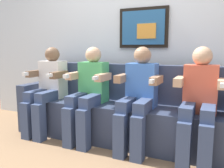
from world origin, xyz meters
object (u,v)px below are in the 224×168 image
(person_left_center, at_px, (89,90))
(person_right_center, at_px, (138,94))
(couch, at_px, (118,114))
(person_leftmost, at_px, (47,87))
(person_rightmost, at_px, (199,99))

(person_left_center, relative_size, person_right_center, 1.00)
(couch, relative_size, person_leftmost, 2.33)
(person_leftmost, bearing_deg, couch, 10.48)
(person_left_center, distance_m, person_rightmost, 1.22)
(person_right_center, xyz_separation_m, person_rightmost, (0.61, 0.00, 0.00))
(person_leftmost, distance_m, person_left_center, 0.61)
(person_left_center, bearing_deg, person_right_center, 0.04)
(couch, xyz_separation_m, person_rightmost, (0.92, -0.17, 0.29))
(couch, relative_size, person_left_center, 2.33)
(person_right_center, height_order, person_rightmost, same)
(person_left_center, distance_m, person_right_center, 0.61)
(person_leftmost, relative_size, person_rightmost, 1.00)
(person_left_center, bearing_deg, person_rightmost, 0.02)
(person_leftmost, xyz_separation_m, person_left_center, (0.61, 0.00, 0.00))
(couch, bearing_deg, person_right_center, -28.91)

